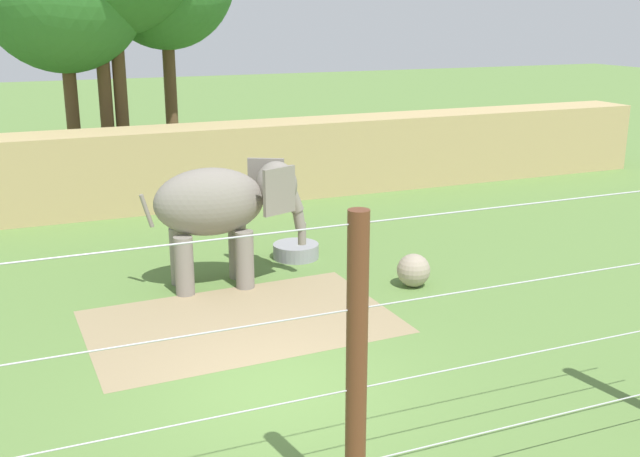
% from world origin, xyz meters
% --- Properties ---
extents(ground_plane, '(120.00, 120.00, 0.00)m').
position_xyz_m(ground_plane, '(0.00, 0.00, 0.00)').
color(ground_plane, '#5B7F3D').
extents(dirt_patch, '(5.86, 3.89, 0.01)m').
position_xyz_m(dirt_patch, '(0.29, 2.77, 0.00)').
color(dirt_patch, '#937F5B').
rests_on(dirt_patch, ground).
extents(embankment_wall, '(36.00, 1.80, 2.39)m').
position_xyz_m(embankment_wall, '(0.00, 12.29, 1.19)').
color(embankment_wall, tan).
rests_on(embankment_wall, ground).
extents(elephant, '(3.57, 1.53, 2.65)m').
position_xyz_m(elephant, '(0.58, 4.91, 1.75)').
color(elephant, gray).
rests_on(elephant, ground).
extents(enrichment_ball, '(0.72, 0.72, 0.72)m').
position_xyz_m(enrichment_ball, '(4.31, 3.23, 0.36)').
color(enrichment_ball, gray).
rests_on(enrichment_ball, ground).
extents(cable_fence, '(11.12, 0.24, 3.72)m').
position_xyz_m(cable_fence, '(-0.05, -3.32, 1.87)').
color(cable_fence, brown).
rests_on(cable_fence, ground).
extents(water_tub, '(1.10, 1.10, 0.35)m').
position_xyz_m(water_tub, '(2.66, 6.04, 0.18)').
color(water_tub, gray).
rests_on(water_tub, ground).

